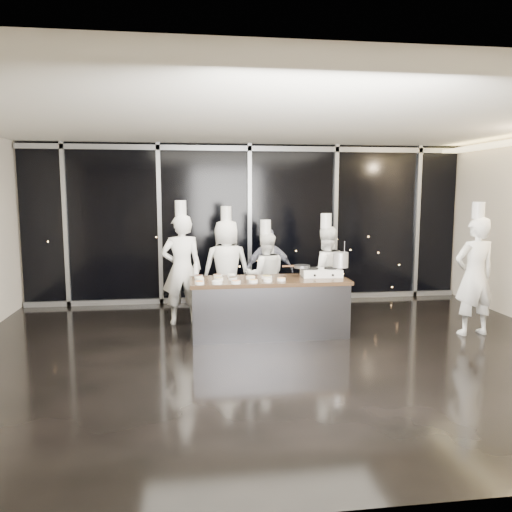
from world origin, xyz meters
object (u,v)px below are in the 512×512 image
at_px(frying_pan, 301,266).
at_px(chef_far_left, 182,269).
at_px(guest, 269,271).
at_px(chef_left, 227,267).
at_px(chef_right, 325,273).
at_px(stove, 321,272).
at_px(demo_counter, 269,307).
at_px(chef_center, 265,274).
at_px(chef_side, 475,275).
at_px(stock_pot, 341,260).

bearing_deg(frying_pan, chef_far_left, 162.34).
bearing_deg(guest, chef_left, 2.36).
relative_size(chef_far_left, chef_right, 1.12).
height_order(stove, guest, guest).
bearing_deg(demo_counter, frying_pan, 15.12).
bearing_deg(chef_center, chef_far_left, 11.65).
bearing_deg(chef_center, chef_side, 154.76).
xyz_separation_m(demo_counter, chef_center, (0.12, 1.14, 0.32)).
relative_size(frying_pan, guest, 0.29).
height_order(chef_left, chef_side, chef_side).
height_order(demo_counter, chef_left, chef_left).
bearing_deg(guest, chef_right, 145.83).
height_order(chef_far_left, chef_left, chef_far_left).
bearing_deg(chef_right, stock_pot, 92.37).
distance_m(stock_pot, chef_left, 2.13).
bearing_deg(stock_pot, stove, 177.58).
distance_m(chef_left, guest, 0.80).
distance_m(chef_far_left, chef_right, 2.50).
bearing_deg(frying_pan, chef_right, 53.02).
distance_m(stove, chef_far_left, 2.35).
bearing_deg(chef_far_left, chef_left, -157.30).
bearing_deg(chef_left, stock_pot, 138.36).
height_order(demo_counter, guest, guest).
relative_size(stock_pot, chef_right, 0.13).
height_order(demo_counter, chef_far_left, chef_far_left).
bearing_deg(chef_right, frying_pan, 49.17).
bearing_deg(chef_far_left, frying_pan, 153.73).
height_order(stove, chef_right, chef_right).
distance_m(chef_left, chef_right, 1.76).
height_order(chef_right, chef_side, chef_side).
xyz_separation_m(stock_pot, chef_right, (-0.04, 0.75, -0.33)).
bearing_deg(chef_right, demo_counter, 36.13).
bearing_deg(demo_counter, chef_center, 84.09).
bearing_deg(demo_counter, stove, 7.65).
xyz_separation_m(frying_pan, chef_left, (-1.11, 1.15, -0.17)).
distance_m(stock_pot, chef_far_left, 2.66).
bearing_deg(chef_side, chef_center, -32.17).
bearing_deg(frying_pan, guest, 107.66).
distance_m(demo_counter, chef_right, 1.47).
height_order(chef_left, chef_center, chef_left).
relative_size(guest, chef_right, 0.84).
bearing_deg(stove, chef_left, 143.73).
bearing_deg(guest, demo_counter, 76.76).
relative_size(chef_center, chef_right, 0.94).
xyz_separation_m(chef_left, guest, (0.79, 0.09, -0.10)).
relative_size(demo_counter, chef_right, 1.31).
xyz_separation_m(frying_pan, guest, (-0.32, 1.24, -0.27)).
distance_m(stove, stock_pot, 0.37).
bearing_deg(chef_left, demo_counter, 106.35).
bearing_deg(chef_left, chef_far_left, 20.84).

